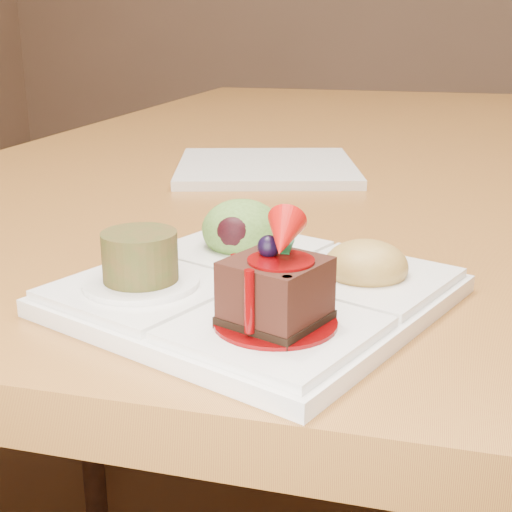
# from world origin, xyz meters

# --- Properties ---
(ground) EXTENTS (6.00, 6.00, 0.00)m
(ground) POSITION_xyz_m (0.00, 0.00, 0.00)
(ground) COLOR #593519
(dining_table) EXTENTS (1.00, 1.80, 0.75)m
(dining_table) POSITION_xyz_m (0.00, 0.00, 0.68)
(dining_table) COLOR #A07129
(dining_table) RESTS_ON ground
(sampler_plate) EXTENTS (0.30, 0.30, 0.09)m
(sampler_plate) POSITION_xyz_m (0.04, -0.75, 0.77)
(sampler_plate) COLOR white
(sampler_plate) RESTS_ON dining_table
(second_plate) EXTENTS (0.28, 0.28, 0.01)m
(second_plate) POSITION_xyz_m (-0.06, -0.30, 0.76)
(second_plate) COLOR white
(second_plate) RESTS_ON dining_table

